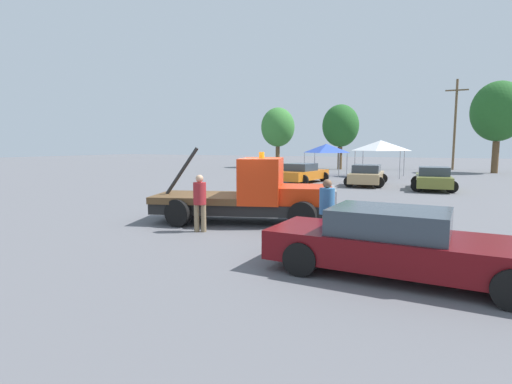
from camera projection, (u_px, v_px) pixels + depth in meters
ground_plane at (243, 222)px, 13.39m from camera, size 160.00×160.00×0.00m
tow_truck at (253, 195)px, 13.23m from camera, size 6.28×3.67×2.51m
foreground_car at (399, 244)px, 7.80m from camera, size 5.31×2.17×1.34m
person_near_truck at (327, 208)px, 10.10m from camera, size 0.38×0.38×1.72m
person_at_hood at (200, 199)px, 11.81m from camera, size 0.38×0.38×1.71m
parked_car_orange at (302, 173)px, 27.58m from camera, size 2.99×4.88×1.34m
parked_car_tan at (367, 175)px, 25.74m from camera, size 2.65×4.67×1.34m
parked_car_olive at (433, 179)px, 23.20m from camera, size 2.63×4.52×1.34m
canopy_tent_blue at (326, 148)px, 34.32m from camera, size 3.03×3.03×2.71m
canopy_tent_white at (381, 146)px, 32.41m from camera, size 3.47×3.47×2.98m
tree_left at (498, 112)px, 36.55m from camera, size 4.72×4.72×8.42m
tree_center at (278, 127)px, 46.38m from camera, size 3.88×3.88×6.94m
tree_right at (341, 126)px, 42.59m from camera, size 3.87×3.87×6.91m
utility_pole at (455, 122)px, 41.71m from camera, size 2.20×0.24×9.40m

